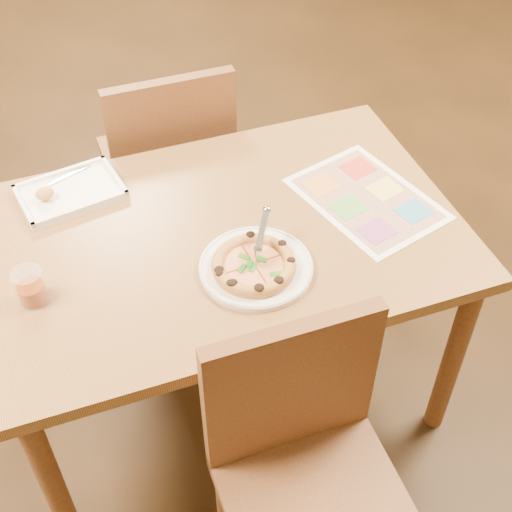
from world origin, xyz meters
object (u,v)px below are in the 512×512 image
object	(u,v)px
dining_table	(223,254)
glass_tumbler	(31,289)
pizza	(254,265)
chair_far	(169,152)
plate	(256,267)
menu	(367,199)
appetizer_tray	(69,194)
chair_near	(304,447)
pizza_cutter	(261,236)

from	to	relation	value
dining_table	glass_tumbler	world-z (taller)	glass_tumbler
dining_table	pizza	bearing A→B (deg)	-79.72
chair_far	pizza	xyz separation A→B (m)	(0.03, -0.77, 0.18)
plate	glass_tumbler	distance (m)	0.56
pizza	menu	distance (m)	0.43
pizza	glass_tumbler	size ratio (longest dim) A/B	2.28
dining_table	menu	bearing A→B (deg)	-1.34
appetizer_tray	chair_near	bearing A→B (deg)	-67.70
dining_table	chair_far	distance (m)	0.61
pizza	chair_near	bearing A→B (deg)	-94.14
appetizer_tray	menu	bearing A→B (deg)	-20.73
dining_table	chair_far	size ratio (longest dim) A/B	2.77
chair_near	pizza	world-z (taller)	chair_near
chair_far	pizza	world-z (taller)	chair_far
plate	appetizer_tray	bearing A→B (deg)	131.67
appetizer_tray	plate	bearing A→B (deg)	-48.33
appetizer_tray	pizza_cutter	bearing A→B (deg)	-44.38
chair_near	appetizer_tray	world-z (taller)	chair_near
pizza	pizza_cutter	world-z (taller)	pizza_cutter
appetizer_tray	glass_tumbler	size ratio (longest dim) A/B	3.26
appetizer_tray	pizza	bearing A→B (deg)	-49.40
chair_near	appetizer_tray	distance (m)	0.98
dining_table	menu	distance (m)	0.44
pizza_cutter	appetizer_tray	xyz separation A→B (m)	(-0.43, 0.42, -0.07)
chair_far	appetizer_tray	xyz separation A→B (m)	(-0.37, -0.31, 0.16)
menu	chair_near	bearing A→B (deg)	-126.21
plate	menu	distance (m)	0.42
dining_table	pizza	distance (m)	0.21
glass_tumbler	menu	distance (m)	0.95
chair_near	glass_tumbler	xyz separation A→B (m)	(-0.51, 0.53, 0.20)
chair_near	plate	xyz separation A→B (m)	(0.04, 0.44, 0.16)
glass_tumbler	menu	bearing A→B (deg)	3.85
plate	pizza_cutter	distance (m)	0.09
chair_far	pizza	distance (m)	0.79
chair_far	appetizer_tray	distance (m)	0.51
chair_near	menu	xyz separation A→B (m)	(0.43, 0.59, 0.16)
pizza	pizza_cutter	distance (m)	0.08
pizza_cutter	plate	bearing A→B (deg)	173.94
dining_table	glass_tumbler	bearing A→B (deg)	-171.84
pizza_cutter	menu	size ratio (longest dim) A/B	0.31
pizza	pizza_cutter	bearing A→B (deg)	49.45
chair_far	pizza_cutter	bearing A→B (deg)	95.15
chair_near	pizza_cutter	size ratio (longest dim) A/B	3.61
pizza	dining_table	bearing A→B (deg)	100.28
chair_far	chair_near	bearing A→B (deg)	90.00
chair_far	pizza	size ratio (longest dim) A/B	2.15
dining_table	appetizer_tray	world-z (taller)	appetizer_tray
appetizer_tray	glass_tumbler	distance (m)	0.40
glass_tumbler	menu	size ratio (longest dim) A/B	0.23
dining_table	pizza	xyz separation A→B (m)	(0.03, -0.17, 0.11)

